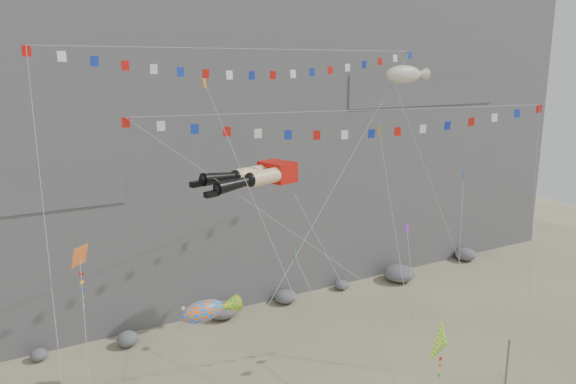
{
  "coord_description": "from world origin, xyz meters",
  "views": [
    {
      "loc": [
        -16.34,
        -23.05,
        20.63
      ],
      "look_at": [
        1.75,
        9.0,
        12.08
      ],
      "focal_mm": 35.0,
      "sensor_mm": 36.0,
      "label": 1
    }
  ],
  "objects": [
    {
      "name": "small_kite_b",
      "position": [
        8.8,
        4.9,
        9.32
      ],
      "size": [
        8.66,
        12.35,
        17.08
      ],
      "color": "purple",
      "rests_on": "ground"
    },
    {
      "name": "talus_boulders",
      "position": [
        0.0,
        17.0,
        0.6
      ],
      "size": [
        60.0,
        3.0,
        1.2
      ],
      "primitive_type": null,
      "color": "slate",
      "rests_on": "ground"
    },
    {
      "name": "cliff",
      "position": [
        0.0,
        32.0,
        25.0
      ],
      "size": [
        80.0,
        28.0,
        50.0
      ],
      "primitive_type": "cube",
      "color": "slate",
      "rests_on": "ground"
    },
    {
      "name": "flag_banner_lower",
      "position": [
        4.52,
        5.01,
        17.7
      ],
      "size": [
        27.24,
        10.16,
        20.85
      ],
      "color": "red",
      "rests_on": "ground"
    },
    {
      "name": "blimp_windsock",
      "position": [
        12.05,
        9.77,
        19.69
      ],
      "size": [
        4.32,
        11.87,
        22.55
      ],
      "color": "beige",
      "rests_on": "ground"
    },
    {
      "name": "delta_kite",
      "position": [
        3.65,
        -3.88,
        6.47
      ],
      "size": [
        3.95,
        4.72,
        8.51
      ],
      "color": "yellow",
      "rests_on": "ground"
    },
    {
      "name": "small_kite_d",
      "position": [
        8.65,
        8.07,
        15.65
      ],
      "size": [
        7.6,
        14.83,
        22.35
      ],
      "color": "yellow",
      "rests_on": "ground"
    },
    {
      "name": "small_kite_e",
      "position": [
        11.2,
        2.48,
        13.24
      ],
      "size": [
        8.41,
        8.29,
        17.23
      ],
      "color": "#122E9E",
      "rests_on": "ground"
    },
    {
      "name": "small_kite_c",
      "position": [
        -2.58,
        0.36,
        10.68
      ],
      "size": [
        2.9,
        8.07,
        13.42
      ],
      "color": "green",
      "rests_on": "ground"
    },
    {
      "name": "anchor_pole_right",
      "position": [
        11.43,
        -2.0,
        1.87
      ],
      "size": [
        0.12,
        0.12,
        3.73
      ],
      "primitive_type": "cylinder",
      "color": "slate",
      "rests_on": "ground"
    },
    {
      "name": "harlequin_kite",
      "position": [
        -12.85,
        1.71,
        12.3
      ],
      "size": [
        2.11,
        7.23,
        13.79
      ],
      "color": "red",
      "rests_on": "ground"
    },
    {
      "name": "fish_windsock",
      "position": [
        -7.66,
        0.71,
        8.91
      ],
      "size": [
        9.75,
        5.41,
        12.68
      ],
      "color": "#FF610D",
      "rests_on": "ground"
    },
    {
      "name": "flag_banner_upper",
      "position": [
        0.69,
        10.54,
        21.41
      ],
      "size": [
        29.68,
        17.48,
        30.53
      ],
      "color": "red",
      "rests_on": "ground"
    },
    {
      "name": "legs_kite",
      "position": [
        -2.09,
        6.14,
        14.05
      ],
      "size": [
        7.93,
        16.39,
        20.68
      ],
      "rotation": [
        0.0,
        0.0,
        0.3
      ],
      "color": "red",
      "rests_on": "ground"
    },
    {
      "name": "small_kite_a",
      "position": [
        -4.26,
        7.82,
        19.07
      ],
      "size": [
        3.48,
        14.96,
        24.24
      ],
      "color": "orange",
      "rests_on": "ground"
    }
  ]
}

